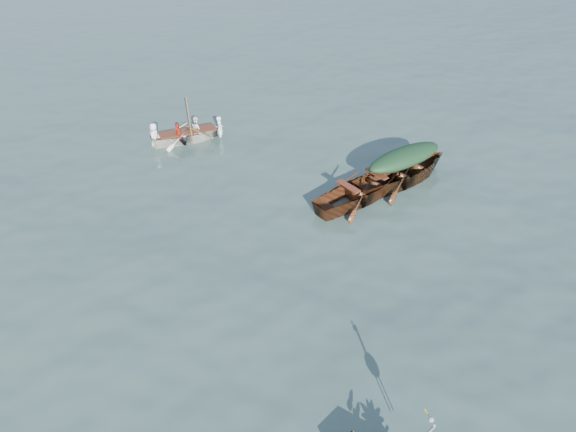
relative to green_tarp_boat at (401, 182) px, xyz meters
name	(u,v)px	position (x,y,z in m)	size (l,w,h in m)	color
ground	(375,316)	(-3.19, -4.93, 0.00)	(140.00, 140.00, 0.00)	#39514A
green_tarp_boat	(401,182)	(0.00, 0.00, 0.00)	(1.55, 4.97, 1.20)	#42270F
open_wooden_boat	(361,200)	(-1.56, -0.50, 0.00)	(1.43, 4.59, 1.09)	#5C3017
rowed_boat	(189,141)	(-5.71, 4.70, 0.00)	(1.05, 3.51, 0.79)	silver
green_tarp_cover	(405,158)	(0.00, 0.00, 0.86)	(0.85, 2.74, 0.52)	black
thwart_benches	(362,183)	(-1.56, -0.50, 0.56)	(0.86, 2.30, 0.04)	#4F2012
rowers	(186,120)	(-5.71, 4.70, 0.78)	(0.95, 2.46, 0.76)	white
oars	(187,130)	(-5.71, 4.70, 0.43)	(2.60, 0.60, 0.06)	olive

